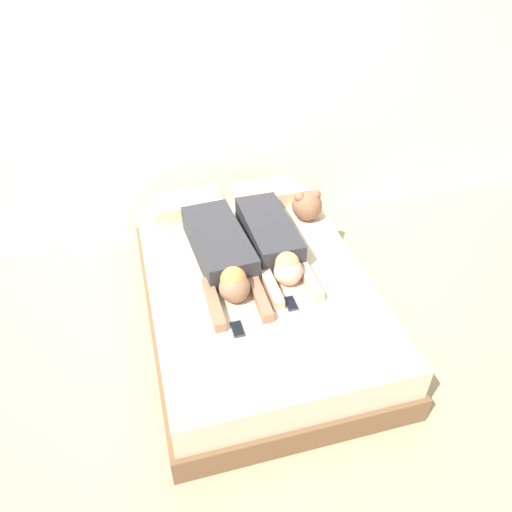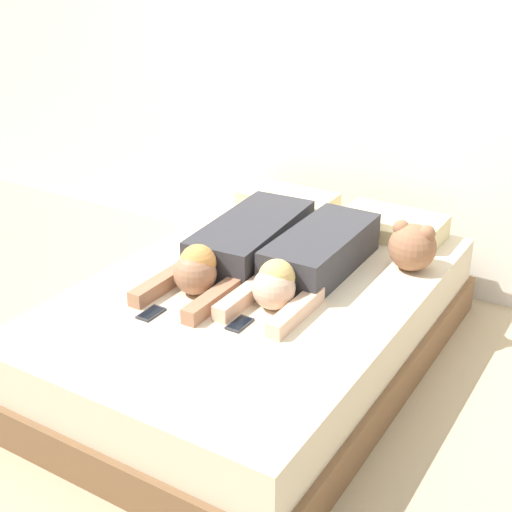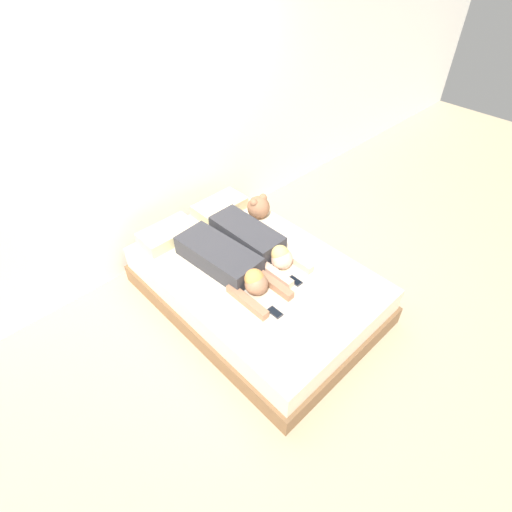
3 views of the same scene
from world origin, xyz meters
TOP-DOWN VIEW (x-y plane):
  - ground_plane at (0.00, 0.00)m, footprint 12.00×12.00m
  - wall_back at (0.00, 1.24)m, footprint 12.00×0.06m
  - bed at (0.00, 0.00)m, footprint 1.50×2.18m
  - pillow_head_left at (-0.32, 0.88)m, footprint 0.54×0.30m
  - pillow_head_right at (0.32, 0.88)m, footprint 0.54×0.30m
  - person_left at (-0.20, 0.16)m, footprint 0.40×1.16m
  - person_right at (0.18, 0.20)m, footprint 0.33×1.06m
  - cell_phone_left at (-0.24, -0.47)m, footprint 0.07×0.13m
  - cell_phone_right at (0.13, -0.35)m, footprint 0.07×0.13m
  - plush_toy at (0.55, 0.54)m, footprint 0.23×0.23m

SIDE VIEW (x-z plane):
  - ground_plane at x=0.00m, z-range 0.00..0.00m
  - bed at x=0.00m, z-range 0.00..0.42m
  - cell_phone_left at x=-0.24m, z-range 0.42..0.43m
  - cell_phone_right at x=0.13m, z-range 0.42..0.43m
  - pillow_head_left at x=-0.32m, z-range 0.42..0.55m
  - pillow_head_right at x=0.32m, z-range 0.42..0.55m
  - person_left at x=-0.20m, z-range 0.40..0.63m
  - person_right at x=0.18m, z-range 0.41..0.63m
  - plush_toy at x=0.55m, z-range 0.42..0.67m
  - wall_back at x=0.00m, z-range 0.00..2.60m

